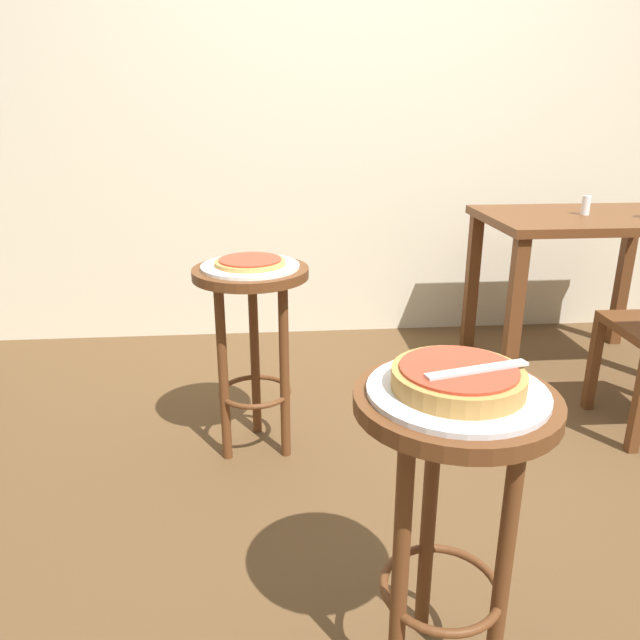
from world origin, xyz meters
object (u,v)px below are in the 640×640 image
at_px(stool_foreground, 450,473).
at_px(pizza_server_knife, 477,369).
at_px(serving_plate_middle, 250,266).
at_px(dining_table, 582,242).
at_px(pizza_middle, 250,262).
at_px(condiment_shaker, 586,205).
at_px(pizza_foreground, 458,378).
at_px(serving_plate_foreground, 457,391).
at_px(stool_middle, 252,317).

distance_m(stool_foreground, pizza_server_knife, 0.25).
height_order(serving_plate_middle, pizza_server_knife, pizza_server_knife).
xyz_separation_m(stool_foreground, dining_table, (1.14, 1.70, 0.10)).
height_order(pizza_middle, condiment_shaker, condiment_shaker).
height_order(pizza_middle, dining_table, dining_table).
bearing_deg(pizza_server_knife, pizza_foreground, 132.00).
bearing_deg(pizza_middle, dining_table, 22.79).
relative_size(condiment_shaker, pizza_server_knife, 0.41).
height_order(pizza_middle, pizza_server_knife, pizza_server_knife).
bearing_deg(pizza_foreground, dining_table, 56.14).
distance_m(serving_plate_foreground, pizza_server_knife, 0.07).
bearing_deg(stool_foreground, pizza_middle, 112.52).
height_order(stool_foreground, serving_plate_middle, serving_plate_middle).
height_order(serving_plate_foreground, stool_middle, serving_plate_foreground).
relative_size(stool_foreground, condiment_shaker, 8.10).
distance_m(pizza_foreground, pizza_middle, 1.12).
distance_m(serving_plate_foreground, pizza_middle, 1.12).
height_order(pizza_foreground, condiment_shaker, condiment_shaker).
bearing_deg(stool_middle, dining_table, 22.79).
bearing_deg(pizza_foreground, pizza_server_knife, -33.69).
bearing_deg(pizza_foreground, stool_foreground, 180.00).
bearing_deg(dining_table, pizza_server_knife, -122.85).
bearing_deg(pizza_server_knife, stool_middle, 99.21).
bearing_deg(pizza_foreground, pizza_middle, 112.52).
bearing_deg(stool_middle, pizza_server_knife, -66.48).
xyz_separation_m(serving_plate_middle, pizza_server_knife, (0.46, -1.06, 0.06)).
xyz_separation_m(serving_plate_middle, pizza_middle, (0.00, 0.00, 0.02)).
xyz_separation_m(serving_plate_foreground, condiment_shaker, (1.13, 1.69, 0.09)).
distance_m(serving_plate_middle, dining_table, 1.70).
bearing_deg(pizza_middle, pizza_server_knife, -66.48).
relative_size(pizza_foreground, serving_plate_middle, 0.76).
bearing_deg(pizza_middle, condiment_shaker, 22.81).
height_order(stool_foreground, pizza_server_knife, pizza_server_knife).
distance_m(pizza_foreground, dining_table, 2.05).
bearing_deg(condiment_shaker, serving_plate_middle, -157.19).
bearing_deg(stool_foreground, pizza_server_knife, -33.69).
xyz_separation_m(pizza_foreground, pizza_middle, (-0.43, 1.04, -0.01)).
height_order(serving_plate_middle, pizza_middle, pizza_middle).
xyz_separation_m(pizza_foreground, stool_middle, (-0.43, 1.04, -0.22)).
relative_size(stool_middle, serving_plate_middle, 2.08).
xyz_separation_m(stool_middle, pizza_server_knife, (0.46, -1.06, 0.24)).
relative_size(serving_plate_foreground, pizza_foreground, 1.37).
bearing_deg(serving_plate_middle, stool_middle, 0.00).
bearing_deg(serving_plate_foreground, pizza_middle, 112.52).
height_order(pizza_foreground, pizza_server_knife, pizza_server_knife).
height_order(stool_middle, serving_plate_middle, serving_plate_middle).
distance_m(stool_foreground, pizza_middle, 1.14).
xyz_separation_m(stool_foreground, serving_plate_foreground, (0.00, 0.00, 0.19)).
relative_size(pizza_foreground, dining_table, 0.28).
distance_m(stool_foreground, serving_plate_foreground, 0.19).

